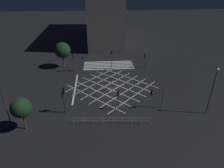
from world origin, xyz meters
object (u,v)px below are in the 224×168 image
traffic_light_sw_main (145,58)px  traffic_light_ne_cross (63,98)px  traffic_light_se_main (79,60)px  traffic_light_median_south (111,56)px  traffic_light_nw_main (156,94)px  street_tree_near (62,50)px  traffic_light_median_north (118,96)px  traffic_light_se_cross (73,59)px  street_lamp_east (213,85)px  street_tree_far (21,108)px  traffic_light_ne_main (64,95)px

traffic_light_sw_main → traffic_light_ne_cross: traffic_light_ne_cross is taller
traffic_light_se_main → traffic_light_median_south: bearing=4.8°
traffic_light_nw_main → traffic_light_sw_main: size_ratio=1.02×
traffic_light_sw_main → street_tree_near: 18.56m
traffic_light_median_south → street_tree_near: street_tree_near is taller
traffic_light_median_north → traffic_light_ne_cross: traffic_light_ne_cross is taller
traffic_light_se_cross → traffic_light_median_north: bearing=28.8°
street_lamp_east → street_tree_far: bearing=3.1°
traffic_light_median_south → traffic_light_se_cross: bearing=-82.9°
street_tree_far → traffic_light_sw_main: bearing=-136.9°
traffic_light_median_north → street_lamp_east: street_lamp_east is taller
traffic_light_se_main → street_lamp_east: bearing=-40.6°
traffic_light_se_cross → traffic_light_median_south: traffic_light_median_south is taller
traffic_light_sw_main → street_tree_far: street_tree_far is taller
traffic_light_se_main → traffic_light_median_south: size_ratio=0.84×
traffic_light_ne_cross → street_tree_far: (4.84, 3.48, 0.83)m
traffic_light_ne_cross → traffic_light_median_south: 17.84m
street_lamp_east → street_tree_near: 31.12m
traffic_light_se_cross → traffic_light_sw_main: (-15.88, -1.28, -0.52)m
traffic_light_ne_main → street_tree_near: (2.67, -18.10, 0.81)m
street_tree_far → traffic_light_se_main: bearing=-108.6°
traffic_light_median_north → street_lamp_east: size_ratio=0.45×
traffic_light_nw_main → traffic_light_ne_cross: bearing=-0.4°
traffic_light_se_cross → traffic_light_median_south: 8.34m
traffic_light_median_south → traffic_light_ne_cross: bearing=-28.0°
traffic_light_median_south → traffic_light_ne_main: bearing=-26.8°
traffic_light_sw_main → traffic_light_se_main: (14.56, 0.83, 0.19)m
traffic_light_se_cross → street_tree_far: street_tree_far is taller
traffic_light_ne_cross → traffic_light_median_south: (-8.38, -15.75, 0.49)m
traffic_light_nw_main → traffic_light_se_cross: (13.94, -14.82, 0.43)m
traffic_light_nw_main → traffic_light_ne_main: 13.81m
traffic_light_sw_main → traffic_light_ne_cross: 22.62m
traffic_light_se_main → street_tree_far: bearing=-108.6°
traffic_light_se_main → traffic_light_median_south: (-6.95, -0.58, 0.43)m
traffic_light_sw_main → street_lamp_east: street_lamp_east is taller
traffic_light_se_cross → street_tree_far: (4.94, 18.19, 0.44)m
traffic_light_median_north → traffic_light_se_cross: traffic_light_se_cross is taller
traffic_light_ne_cross → traffic_light_ne_main: traffic_light_ne_main is taller
traffic_light_ne_cross → traffic_light_ne_main: 0.77m
traffic_light_median_north → traffic_light_se_main: 16.64m
traffic_light_median_south → street_lamp_east: (-13.18, 17.80, 1.82)m
traffic_light_nw_main → traffic_light_median_south: bearing=-70.3°
street_tree_near → traffic_light_median_north: bearing=120.8°
traffic_light_se_cross → street_tree_near: 4.10m
traffic_light_ne_main → street_tree_near: street_tree_near is taller
traffic_light_sw_main → street_tree_far: size_ratio=0.72×
traffic_light_ne_cross → street_tree_near: size_ratio=0.62×
traffic_light_se_cross → traffic_light_ne_cross: bearing=-0.4°
traffic_light_nw_main → traffic_light_median_south: traffic_light_median_south is taller
traffic_light_median_north → traffic_light_nw_main: bearing=-90.7°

